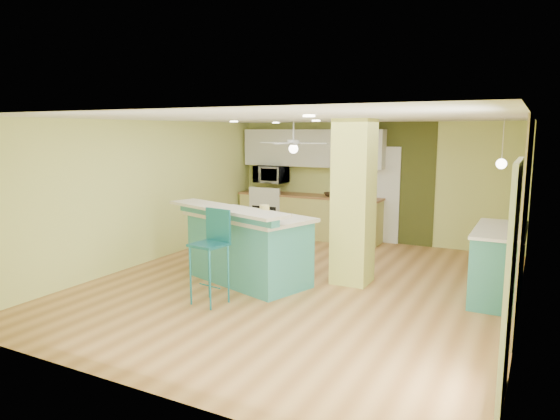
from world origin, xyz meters
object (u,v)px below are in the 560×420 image
at_px(fruit_bowl, 331,195).
at_px(peninsula, 248,246).
at_px(bar_stool, 213,241).
at_px(canister, 265,211).
at_px(side_counter, 498,263).

bearing_deg(fruit_bowl, peninsula, -90.59).
relative_size(bar_stool, canister, 7.63).
relative_size(peninsula, bar_stool, 1.87).
xyz_separation_m(side_counter, canister, (-3.20, -0.93, 0.64)).
bearing_deg(side_counter, bar_stool, -150.07).
relative_size(peninsula, fruit_bowl, 7.21).
height_order(bar_stool, fruit_bowl, bar_stool).
distance_m(bar_stool, side_counter, 3.96).
relative_size(bar_stool, fruit_bowl, 3.85).
xyz_separation_m(side_counter, fruit_bowl, (-3.47, 2.43, 0.48)).
distance_m(peninsula, side_counter, 3.62).
relative_size(fruit_bowl, canister, 1.98).
distance_m(side_counter, canister, 3.39).
bearing_deg(canister, peninsula, -178.03).
bearing_deg(side_counter, fruit_bowl, 144.99).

